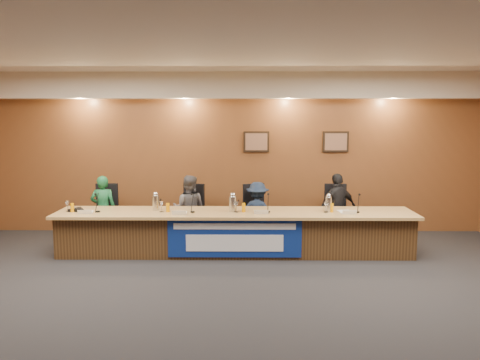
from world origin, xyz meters
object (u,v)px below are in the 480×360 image
at_px(panelist_d, 337,208).
at_px(carafe_right, 328,204).
at_px(banner, 235,238).
at_px(dais_body, 235,234).
at_px(office_chair_a, 105,216).
at_px(panelist_b, 189,209).
at_px(panelist_c, 257,212).
at_px(office_chair_b, 190,216).
at_px(speakerphone, 77,210).
at_px(panelist_a, 103,209).
at_px(office_chair_d, 336,216).
at_px(carafe_mid, 233,204).
at_px(office_chair_c, 257,216).
at_px(carafe_left, 156,203).

distance_m(panelist_d, carafe_right, 0.85).
xyz_separation_m(panelist_d, carafe_right, (-0.31, -0.76, 0.22)).
relative_size(banner, carafe_right, 8.66).
relative_size(dais_body, office_chair_a, 12.50).
distance_m(panelist_b, panelist_c, 1.29).
height_order(panelist_b, office_chair_b, panelist_b).
relative_size(carafe_right, speakerphone, 0.79).
bearing_deg(panelist_a, office_chair_b, 176.16).
bearing_deg(panelist_d, panelist_b, -22.05).
bearing_deg(panelist_a, office_chair_d, 173.91).
height_order(panelist_a, carafe_right, panelist_a).
distance_m(panelist_a, carafe_mid, 2.58).
distance_m(panelist_a, panelist_c, 2.90).
relative_size(panelist_d, office_chair_c, 2.74).
bearing_deg(office_chair_a, panelist_c, -5.31).
xyz_separation_m(dais_body, panelist_a, (-2.49, 0.70, 0.28)).
height_order(panelist_d, office_chair_b, panelist_d).
distance_m(panelist_b, carafe_left, 0.86).
relative_size(dais_body, carafe_mid, 23.11).
bearing_deg(office_chair_d, panelist_a, -174.56).
relative_size(panelist_b, carafe_left, 4.87).
relative_size(panelist_c, office_chair_a, 2.40).
distance_m(banner, panelist_c, 1.21).
bearing_deg(office_chair_b, office_chair_c, 16.83).
relative_size(dais_body, banner, 2.73).
relative_size(office_chair_b, office_chair_d, 1.00).
height_order(office_chair_a, office_chair_d, same).
bearing_deg(banner, office_chair_a, 153.90).
distance_m(dais_body, office_chair_a, 2.62).
height_order(panelist_a, office_chair_c, panelist_a).
distance_m(dais_body, banner, 0.42).
bearing_deg(banner, office_chair_c, 71.64).
relative_size(banner, speakerphone, 6.88).
relative_size(office_chair_a, office_chair_b, 1.00).
relative_size(panelist_a, speakerphone, 3.96).
bearing_deg(panelist_c, carafe_right, 158.96).
relative_size(panelist_b, office_chair_b, 2.66).
relative_size(office_chair_b, office_chair_c, 1.00).
height_order(dais_body, office_chair_a, dais_body).
bearing_deg(panelist_b, office_chair_d, -172.31).
bearing_deg(carafe_left, panelist_b, 53.37).
distance_m(office_chair_c, carafe_mid, 1.04).
distance_m(office_chair_d, speakerphone, 4.69).
bearing_deg(carafe_right, panelist_c, 147.42).
height_order(banner, carafe_mid, carafe_mid).
relative_size(banner, panelist_a, 1.73).
bearing_deg(carafe_mid, panelist_c, 59.72).
bearing_deg(speakerphone, office_chair_c, 15.34).
xyz_separation_m(banner, panelist_b, (-0.88, 1.12, 0.26)).
xyz_separation_m(panelist_a, office_chair_b, (1.61, 0.10, -0.15)).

